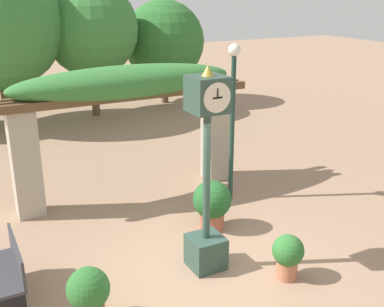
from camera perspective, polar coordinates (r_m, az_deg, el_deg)
name	(u,v)px	position (r m, az deg, el deg)	size (l,w,h in m)	color
ground_plane	(205,268)	(8.25, 1.56, -13.47)	(60.00, 60.00, 0.00)	#9E7A60
pedestal_clock	(207,176)	(7.56, 1.75, -2.74)	(0.55, 0.59, 3.37)	#2D473D
pergola	(127,98)	(10.35, -7.71, 6.48)	(5.53, 1.14, 2.90)	#A89E89
potted_plant_near_left	(212,203)	(9.22, 2.40, -5.85)	(0.74, 0.74, 0.99)	#9E563D
potted_plant_near_right	(288,254)	(7.94, 11.29, -11.65)	(0.51, 0.51, 0.75)	#B26B4C
potted_plant_far_left	(89,294)	(7.01, -12.16, -15.92)	(0.60, 0.60, 0.84)	#B26B4C
park_bench	(9,271)	(7.89, -20.83, -12.85)	(0.42, 1.33, 0.89)	#38383D
lamp_post	(233,103)	(10.05, 4.86, 6.00)	(0.26, 0.26, 3.38)	#19382D
tree_line	(42,33)	(17.27, -17.41, 13.50)	(11.70, 4.31, 5.46)	brown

